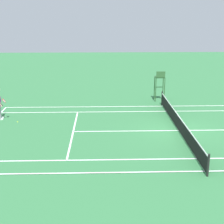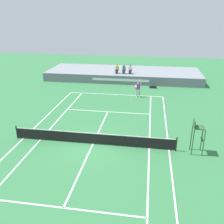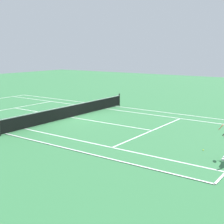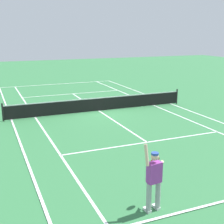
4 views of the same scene
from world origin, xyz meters
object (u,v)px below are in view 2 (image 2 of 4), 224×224
spectator_seated_2 (130,69)px  tennis_ball (131,100)px  umpire_chair (197,132)px  equipment_bag (153,87)px  spectator_seated_0 (117,69)px  spectator_seated_1 (124,69)px  tennis_player (138,89)px

spectator_seated_2 → tennis_ball: bearing=-84.2°
umpire_chair → equipment_bag: 15.69m
spectator_seated_0 → spectator_seated_2: bearing=0.0°
tennis_ball → spectator_seated_1: bearing=102.3°
spectator_seated_1 → equipment_bag: 5.04m
spectator_seated_1 → equipment_bag: bearing=-31.3°
tennis_player → tennis_ball: size_ratio=30.63×
spectator_seated_2 → umpire_chair: (6.06, -17.84, -0.24)m
equipment_bag → spectator_seated_0: bearing=153.8°
spectator_seated_0 → tennis_ball: size_ratio=18.60×
spectator_seated_0 → umpire_chair: size_ratio=0.52×
spectator_seated_2 → equipment_bag: (3.19, -2.48, -1.64)m
tennis_player → tennis_ball: 1.76m
spectator_seated_2 → umpire_chair: bearing=-71.2°
spectator_seated_1 → tennis_ball: size_ratio=18.60×
spectator_seated_2 → tennis_player: spectator_seated_2 is taller
umpire_chair → equipment_bag: umpire_chair is taller
spectator_seated_0 → equipment_bag: (5.04, -2.48, -1.64)m
umpire_chair → equipment_bag: bearing=100.6°
tennis_player → equipment_bag: (1.72, 3.87, -0.83)m
spectator_seated_0 → spectator_seated_2: size_ratio=1.00×
spectator_seated_1 → tennis_ball: (1.67, -7.64, -1.76)m
spectator_seated_0 → tennis_player: 7.21m
tennis_player → spectator_seated_0: bearing=117.7°
spectator_seated_1 → umpire_chair: (6.94, -17.84, -0.24)m
spectator_seated_0 → umpire_chair: (7.91, -17.84, -0.24)m
spectator_seated_1 → umpire_chair: size_ratio=0.52×
spectator_seated_1 → tennis_ball: spectator_seated_1 is taller
spectator_seated_0 → tennis_ball: (2.64, -7.64, -1.76)m
spectator_seated_2 → tennis_player: size_ratio=0.61×
spectator_seated_2 → spectator_seated_1: bearing=180.0°
spectator_seated_1 → spectator_seated_2: bearing=0.0°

